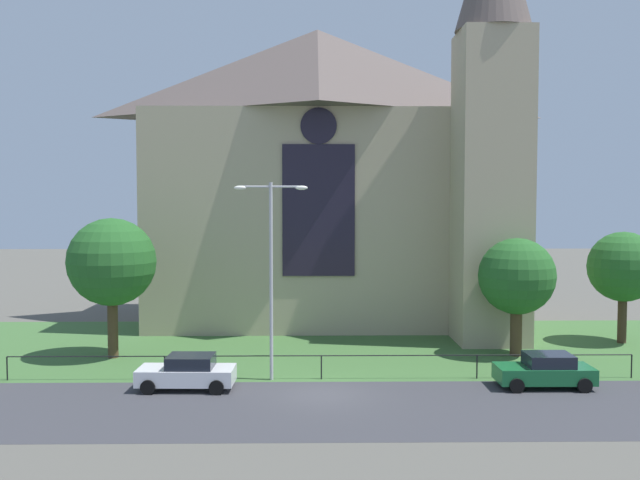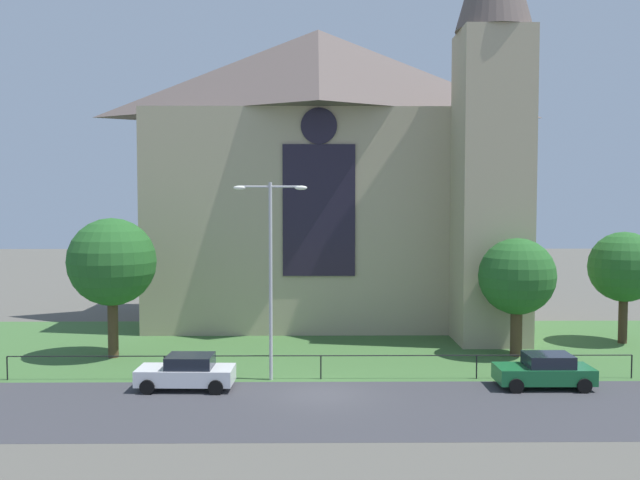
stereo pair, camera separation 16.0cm
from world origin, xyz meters
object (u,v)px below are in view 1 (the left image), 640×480
tree_right_far (623,267)px  streetlamp_near (271,257)px  tree_left_near (112,262)px  parked_car_white (187,372)px  church_building (329,172)px  tree_right_near (517,277)px  parked_car_green (545,371)px

tree_right_far → streetlamp_near: (-19.99, -8.10, 1.29)m
tree_left_near → parked_car_white: tree_left_near is taller
tree_right_far → streetlamp_near: bearing=-157.9°
tree_right_far → tree_left_near: 28.83m
church_building → tree_right_near: 15.87m
tree_right_far → tree_right_near: 7.89m
church_building → parked_car_white: 20.90m
church_building → tree_right_far: size_ratio=4.00×
parked_car_white → tree_right_far: bearing=-156.2°
church_building → tree_left_near: bearing=-136.5°
streetlamp_near → parked_car_white: bearing=-157.3°
church_building → parked_car_white: bearing=-111.1°
streetlamp_near → parked_car_white: streetlamp_near is taller
tree_right_far → tree_right_near: tree_right_far is taller
streetlamp_near → church_building: bearing=79.0°
tree_right_near → parked_car_green: bearing=-95.3°
church_building → tree_left_near: size_ratio=3.52×
streetlamp_near → parked_car_white: 6.34m
tree_right_near → streetlamp_near: streetlamp_near is taller
streetlamp_near → parked_car_green: bearing=-6.8°
tree_right_near → streetlamp_near: bearing=-159.2°
tree_left_near → parked_car_white: size_ratio=1.74×
tree_right_far → church_building: bearing=155.4°
parked_car_white → church_building: bearing=-109.5°
streetlamp_near → tree_right_far: bearing=22.1°
tree_right_far → tree_right_near: (-7.19, -3.25, -0.20)m
tree_left_near → tree_right_near: 21.45m
streetlamp_near → parked_car_white: (-3.61, -1.51, -4.98)m
tree_left_near → parked_car_green: 22.17m
tree_right_far → parked_car_white: 25.75m
tree_right_far → tree_left_near: bearing=-173.2°
tree_left_near → church_building: bearing=43.5°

